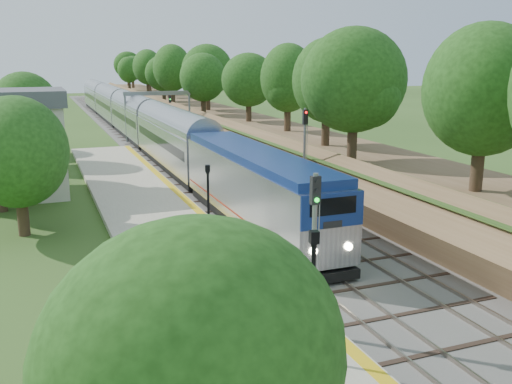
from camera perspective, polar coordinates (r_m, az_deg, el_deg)
name	(u,v)px	position (r m, az deg, el deg)	size (l,w,h in m)	color
ground	(405,346)	(22.35, 14.67, -14.66)	(320.00, 320.00, 0.00)	#2D4C19
trackbed	(148,136)	(77.72, -10.76, 5.55)	(9.50, 170.00, 0.28)	#4C4944
platform	(168,234)	(34.02, -8.78, -4.14)	(6.40, 68.00, 0.38)	#A49D84
yellow_stripe	(214,225)	(34.65, -4.19, -3.36)	(0.55, 68.00, 0.01)	gold
embankment	(208,119)	(79.43, -4.85, 7.27)	(10.64, 170.00, 11.70)	brown
station_building	(7,143)	(46.22, -23.62, 4.49)	(8.60, 6.60, 8.00)	beige
signal_gantry	(158,102)	(72.42, -9.81, 8.81)	(8.40, 0.38, 6.20)	slate
trees_behind_platform	(52,155)	(36.89, -19.74, 3.53)	(7.82, 53.32, 7.21)	#332316
train	(135,121)	(74.55, -11.98, 6.96)	(3.17, 105.49, 4.67)	black
lamppost_mid	(312,304)	(19.20, 5.67, -11.09)	(0.45, 0.45, 4.55)	black
lamppost_far	(208,207)	(31.35, -4.78, -1.54)	(0.42, 0.42, 4.28)	black
signal_platform	(314,235)	(20.77, 5.85, -4.34)	(0.35, 0.28, 5.96)	slate
signal_farside	(305,144)	(41.68, 4.89, 4.83)	(0.36, 0.29, 6.64)	slate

